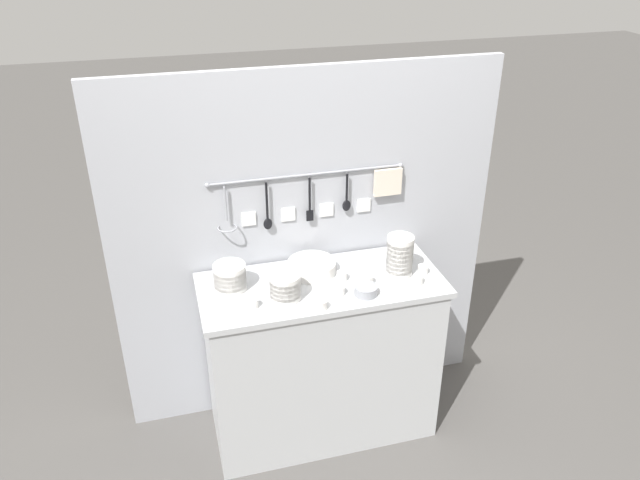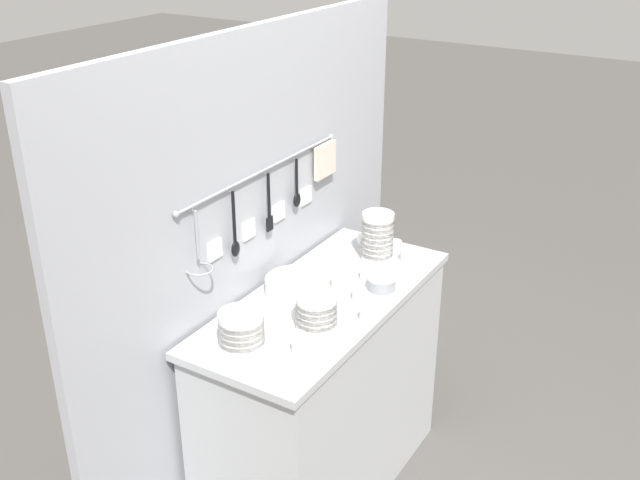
{
  "view_description": "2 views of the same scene",
  "coord_description": "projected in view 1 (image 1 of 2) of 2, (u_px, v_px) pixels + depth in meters",
  "views": [
    {
      "loc": [
        -0.69,
        -2.48,
        2.55
      ],
      "look_at": [
        -0.0,
        0.02,
        1.15
      ],
      "focal_mm": 35.0,
      "sensor_mm": 36.0,
      "label": 1
    },
    {
      "loc": [
        -2.12,
        -1.27,
        2.33
      ],
      "look_at": [
        -0.02,
        0.0,
        1.18
      ],
      "focal_mm": 42.0,
      "sensor_mm": 36.0,
      "label": 2
    }
  ],
  "objects": [
    {
      "name": "cup_edge_near",
      "position": [
        342.0,
        276.0,
        3.05
      ],
      "size": [
        0.05,
        0.05,
        0.04
      ],
      "color": "white",
      "rests_on": "counter"
    },
    {
      "name": "cup_edge_far",
      "position": [
        253.0,
        303.0,
        2.84
      ],
      "size": [
        0.05,
        0.05,
        0.04
      ],
      "color": "white",
      "rests_on": "counter"
    },
    {
      "name": "cup_by_caddy",
      "position": [
        418.0,
        280.0,
        3.02
      ],
      "size": [
        0.05,
        0.05,
        0.04
      ],
      "color": "white",
      "rests_on": "counter"
    },
    {
      "name": "cup_centre",
      "position": [
        340.0,
        290.0,
        2.93
      ],
      "size": [
        0.05,
        0.05,
        0.04
      ],
      "color": "white",
      "rests_on": "counter"
    },
    {
      "name": "back_wall",
      "position": [
        307.0,
        249.0,
        3.27
      ],
      "size": [
        2.0,
        0.11,
        1.91
      ],
      "color": "#A8AAB2",
      "rests_on": "ground"
    },
    {
      "name": "cup_front_left",
      "position": [
        408.0,
        256.0,
        3.22
      ],
      "size": [
        0.05,
        0.05,
        0.04
      ],
      "color": "white",
      "rests_on": "counter"
    },
    {
      "name": "bowl_stack_back_corner",
      "position": [
        230.0,
        277.0,
        2.95
      ],
      "size": [
        0.15,
        0.15,
        0.13
      ],
      "color": "white",
      "rests_on": "counter"
    },
    {
      "name": "bowl_stack_wide_centre",
      "position": [
        400.0,
        256.0,
        3.06
      ],
      "size": [
        0.13,
        0.13,
        0.21
      ],
      "color": "white",
      "rests_on": "counter"
    },
    {
      "name": "cup_beside_plates",
      "position": [
        423.0,
        269.0,
        3.1
      ],
      "size": [
        0.05,
        0.05,
        0.04
      ],
      "color": "white",
      "rests_on": "counter"
    },
    {
      "name": "plate_stack",
      "position": [
        312.0,
        267.0,
        3.11
      ],
      "size": [
        0.24,
        0.24,
        0.06
      ],
      "color": "white",
      "rests_on": "counter"
    },
    {
      "name": "cup_back_left",
      "position": [
        322.0,
        305.0,
        2.83
      ],
      "size": [
        0.05,
        0.05,
        0.04
      ],
      "color": "white",
      "rests_on": "counter"
    },
    {
      "name": "cup_mid_row",
      "position": [
        368.0,
        280.0,
        3.02
      ],
      "size": [
        0.05,
        0.05,
        0.04
      ],
      "color": "white",
      "rests_on": "counter"
    },
    {
      "name": "counter",
      "position": [
        322.0,
        358.0,
        3.25
      ],
      "size": [
        1.2,
        0.52,
        0.93
      ],
      "color": "#B7BABC",
      "rests_on": "ground"
    },
    {
      "name": "steel_mixing_bowl",
      "position": [
        366.0,
        290.0,
        2.93
      ],
      "size": [
        0.11,
        0.11,
        0.04
      ],
      "color": "#93969E",
      "rests_on": "counter"
    },
    {
      "name": "bowl_stack_nested_right",
      "position": [
        285.0,
        287.0,
        2.88
      ],
      "size": [
        0.15,
        0.15,
        0.13
      ],
      "color": "white",
      "rests_on": "counter"
    },
    {
      "name": "ground_plane",
      "position": [
        321.0,
        423.0,
        3.48
      ],
      "size": [
        20.0,
        20.0,
        0.0
      ],
      "primitive_type": "plane",
      "color": "#514F4C"
    }
  ]
}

